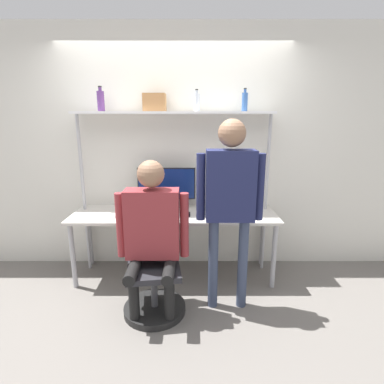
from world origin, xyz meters
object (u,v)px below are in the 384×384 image
Objects in this scene: office_chair at (155,282)px; storage_box at (155,103)px; bottle_blue at (246,102)px; monitor at (167,185)px; person_standing at (231,192)px; bottle_purple at (102,101)px; bottle_clear at (197,102)px; person_seated at (153,227)px; cell_phone at (188,214)px; laptop at (163,208)px.

storage_box is at bearing 92.87° from office_chair.
storage_box is at bearing 180.00° from bottle_blue.
monitor is 0.89m from storage_box.
bottle_purple reaches higher than person_standing.
monitor is 1.08m from office_chair.
person_seated is at bearing -115.28° from bottle_clear.
monitor is 0.42m from cell_phone.
person_seated is 1.48m from bottle_purple.
bottle_blue reaches higher than person_seated.
office_chair is 4.09× the size of bottle_clear.
bottle_purple is at bearing 163.15° from laptop.
bottle_purple is (-0.60, 0.82, 1.07)m from person_seated.
person_seated is at bearing -171.81° from person_standing.
bottle_blue is at bearing 42.91° from person_seated.
storage_box reaches higher than cell_phone.
person_standing is 1.66m from bottle_purple.
monitor is 1.22m from bottle_blue.
bottle_purple is (-0.59, 0.78, 1.62)m from office_chair.
bottle_purple is at bearing 127.31° from office_chair.
person_seated is (-0.06, -0.85, -0.17)m from monitor.
laptop is 1.28m from bottle_purple.
bottle_purple reaches higher than bottle_blue.
office_chair is at bearing -138.75° from bottle_blue.
bottle_purple reaches higher than monitor.
bottle_blue reaches higher than bottle_clear.
bottle_blue is (0.60, 0.22, 1.15)m from cell_phone.
laptop is at bearing 140.18° from person_standing.
bottle_blue is (0.86, 0.19, 1.09)m from laptop.
cell_phone is at bearing -115.43° from bottle_clear.
cell_phone is (0.26, -0.03, -0.06)m from laptop.
laptop is 0.23× the size of person_seated.
bottle_purple reaches higher than storage_box.
person_standing is at bearing 8.19° from person_seated.
monitor is 2.55× the size of bottle_purple.
bottle_clear reaches higher than cell_phone.
bottle_clear is (0.10, 0.22, 1.15)m from cell_phone.
laptop is at bearing -98.44° from monitor.
person_standing reaches higher than monitor.
monitor is 2.77× the size of bottle_blue.
person_seated is at bearing -93.77° from monitor.
monitor is at bearing 81.56° from laptop.
person_standing is 7.60× the size of storage_box.
bottle_purple is at bearing -180.00° from bottle_blue.
storage_box reaches higher than person_standing.
office_chair is 3.59× the size of bottle_purple.
laptop is 1.28× the size of bottle_purple.
cell_phone is 1.21m from storage_box.
laptop is at bearing -167.60° from bottle_blue.
bottle_clear is at bearing 64.57° from cell_phone.
bottle_clear reaches higher than office_chair.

